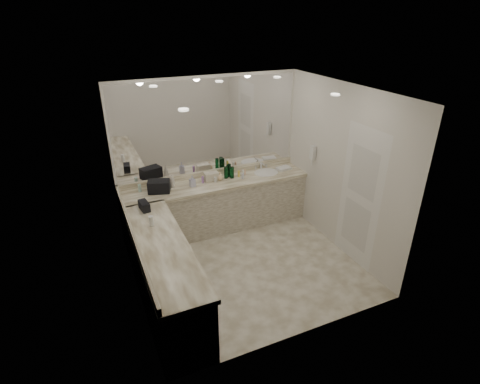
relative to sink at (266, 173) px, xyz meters
name	(u,v)px	position (x,y,z in m)	size (l,w,h in m)	color
floor	(246,265)	(-0.95, -1.20, -0.90)	(3.20, 3.20, 0.00)	silver
ceiling	(247,92)	(-0.95, -1.20, 1.71)	(3.20, 3.20, 0.00)	white
wall_back	(209,154)	(-0.95, 0.30, 0.41)	(3.20, 0.02, 2.60)	silver
wall_left	(127,210)	(-2.55, -1.20, 0.41)	(0.02, 3.00, 2.60)	silver
wall_right	(341,170)	(0.65, -1.20, 0.41)	(0.02, 3.00, 2.60)	silver
vanity_back_base	(217,207)	(-0.95, 0.00, -0.48)	(3.20, 0.60, 0.84)	beige
vanity_back_top	(217,183)	(-0.95, -0.01, -0.03)	(3.20, 0.64, 0.06)	white
vanity_left_base	(164,276)	(-2.25, -1.50, -0.48)	(0.60, 2.40, 0.84)	beige
vanity_left_top	(161,247)	(-2.24, -1.50, -0.03)	(0.64, 2.42, 0.06)	white
backsplash_back	(211,173)	(-0.95, 0.28, 0.05)	(3.20, 0.04, 0.10)	white
backsplash_left	(133,234)	(-2.53, -1.20, 0.05)	(0.04, 3.00, 0.10)	white
mirror_back	(209,127)	(-0.95, 0.29, 0.88)	(3.12, 0.01, 1.55)	white
mirror_left	(123,175)	(-2.54, -1.20, 0.88)	(0.01, 2.92, 1.55)	white
sink	(266,173)	(0.00, 0.00, 0.00)	(0.44, 0.44, 0.03)	white
faucet	(261,165)	(0.00, 0.21, 0.07)	(0.24, 0.16, 0.14)	silver
wall_phone	(313,153)	(0.61, -0.50, 0.46)	(0.06, 0.10, 0.24)	white
door	(360,198)	(0.64, -1.70, 0.16)	(0.02, 0.82, 2.10)	white
black_toiletry_bag	(159,186)	(-1.92, -0.01, 0.10)	(0.34, 0.21, 0.19)	black
black_bag_spill	(144,206)	(-2.25, -0.51, 0.07)	(0.11, 0.24, 0.13)	black
cream_cosmetic_case	(211,177)	(-1.01, 0.08, 0.07)	(0.23, 0.14, 0.14)	beige
hand_towel	(284,168)	(0.36, 0.01, 0.03)	(0.25, 0.17, 0.04)	white
lotion_left	(151,221)	(-2.25, -1.00, 0.08)	(0.06, 0.06, 0.15)	white
soap_bottle_a	(172,181)	(-1.68, 0.08, 0.12)	(0.09, 0.09, 0.22)	beige
soap_bottle_b	(192,181)	(-1.37, -0.02, 0.10)	(0.09, 0.09, 0.19)	silver
soap_bottle_c	(220,176)	(-0.87, 0.03, 0.08)	(0.11, 0.11, 0.15)	beige
green_bottle_0	(226,173)	(-0.74, 0.07, 0.11)	(0.06, 0.06, 0.21)	#0A4E22
green_bottle_1	(232,172)	(-0.65, 0.03, 0.11)	(0.07, 0.07, 0.20)	#0A4E22
green_bottle_2	(228,171)	(-0.68, 0.12, 0.11)	(0.07, 0.07, 0.21)	#0A4E22
green_bottle_3	(229,170)	(-0.66, 0.14, 0.11)	(0.06, 0.06, 0.22)	#0A4E22
amenity_bottle_0	(239,174)	(-0.52, 0.03, 0.06)	(0.04, 0.04, 0.11)	#F2D84C
amenity_bottle_1	(245,172)	(-0.38, 0.09, 0.05)	(0.04, 0.04, 0.10)	#E0B28C
amenity_bottle_2	(215,180)	(-0.97, -0.02, 0.05)	(0.04, 0.04, 0.09)	white
amenity_bottle_3	(140,188)	(-2.20, 0.13, 0.07)	(0.05, 0.05, 0.12)	silver
amenity_bottle_4	(243,172)	(-0.42, 0.08, 0.05)	(0.05, 0.05, 0.09)	white
amenity_bottle_5	(243,176)	(-0.49, -0.07, 0.05)	(0.04, 0.04, 0.10)	silver
amenity_bottle_6	(203,180)	(-1.17, 0.04, 0.06)	(0.04, 0.04, 0.12)	#9966B2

